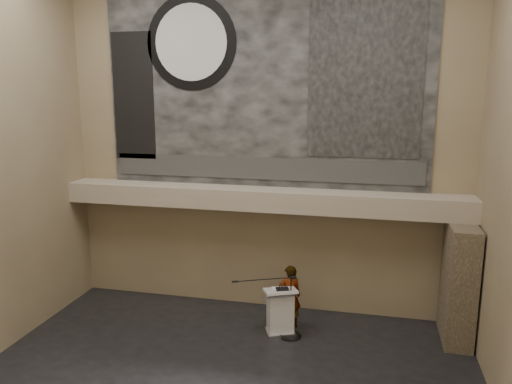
# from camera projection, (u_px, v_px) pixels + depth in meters

# --- Properties ---
(wall_back) EXTENTS (10.00, 0.02, 8.50)m
(wall_back) POSITION_uv_depth(u_px,v_px,m) (263.00, 144.00, 12.34)
(wall_back) COLOR #7D684F
(wall_back) RESTS_ON floor
(wall_front) EXTENTS (10.00, 0.02, 8.50)m
(wall_front) POSITION_uv_depth(u_px,v_px,m) (85.00, 235.00, 4.71)
(wall_front) COLOR #7D684F
(wall_front) RESTS_ON floor
(soffit) EXTENTS (10.00, 0.80, 0.50)m
(soffit) POSITION_uv_depth(u_px,v_px,m) (260.00, 199.00, 12.23)
(soffit) COLOR gray
(soffit) RESTS_ON wall_back
(sprinkler_left) EXTENTS (0.04, 0.04, 0.06)m
(sprinkler_left) POSITION_uv_depth(u_px,v_px,m) (197.00, 207.00, 12.59)
(sprinkler_left) COLOR #B2893D
(sprinkler_left) RESTS_ON soffit
(sprinkler_right) EXTENTS (0.04, 0.04, 0.06)m
(sprinkler_right) POSITION_uv_depth(u_px,v_px,m) (337.00, 215.00, 11.82)
(sprinkler_right) COLOR #B2893D
(sprinkler_right) RESTS_ON soffit
(banner) EXTENTS (8.00, 0.05, 5.00)m
(banner) POSITION_uv_depth(u_px,v_px,m) (263.00, 84.00, 12.02)
(banner) COLOR black
(banner) RESTS_ON wall_back
(banner_text_strip) EXTENTS (7.76, 0.02, 0.55)m
(banner_text_strip) POSITION_uv_depth(u_px,v_px,m) (263.00, 168.00, 12.40)
(banner_text_strip) COLOR #2C2C2C
(banner_text_strip) RESTS_ON banner
(banner_clock_rim) EXTENTS (2.30, 0.02, 2.30)m
(banner_clock_rim) POSITION_uv_depth(u_px,v_px,m) (191.00, 43.00, 12.17)
(banner_clock_rim) COLOR black
(banner_clock_rim) RESTS_ON banner
(banner_clock_face) EXTENTS (1.84, 0.02, 1.84)m
(banner_clock_face) POSITION_uv_depth(u_px,v_px,m) (191.00, 43.00, 12.15)
(banner_clock_face) COLOR silver
(banner_clock_face) RESTS_ON banner
(banner_building_print) EXTENTS (2.60, 0.02, 3.60)m
(banner_building_print) POSITION_uv_depth(u_px,v_px,m) (365.00, 80.00, 11.43)
(banner_building_print) COLOR black
(banner_building_print) RESTS_ON banner
(banner_brick_print) EXTENTS (1.10, 0.02, 3.20)m
(banner_brick_print) POSITION_uv_depth(u_px,v_px,m) (133.00, 96.00, 12.79)
(banner_brick_print) COLOR black
(banner_brick_print) RESTS_ON banner
(stone_pier) EXTENTS (0.60, 1.40, 2.70)m
(stone_pier) POSITION_uv_depth(u_px,v_px,m) (459.00, 283.00, 11.10)
(stone_pier) COLOR #423729
(stone_pier) RESTS_ON floor
(lectern) EXTENTS (0.88, 0.77, 1.14)m
(lectern) POSITION_uv_depth(u_px,v_px,m) (280.00, 312.00, 11.51)
(lectern) COLOR silver
(lectern) RESTS_ON floor
(binder) EXTENTS (0.34, 0.31, 0.04)m
(binder) POSITION_uv_depth(u_px,v_px,m) (282.00, 289.00, 11.36)
(binder) COLOR black
(binder) RESTS_ON lectern
(papers) EXTENTS (0.30, 0.34, 0.00)m
(papers) POSITION_uv_depth(u_px,v_px,m) (277.00, 289.00, 11.41)
(papers) COLOR silver
(papers) RESTS_ON lectern
(speaker_person) EXTENTS (0.66, 0.56, 1.54)m
(speaker_person) POSITION_uv_depth(u_px,v_px,m) (290.00, 296.00, 11.82)
(speaker_person) COLOR silver
(speaker_person) RESTS_ON floor
(mic_stand) EXTENTS (1.50, 0.82, 1.54)m
(mic_stand) POSITION_uv_depth(u_px,v_px,m) (288.00, 327.00, 11.44)
(mic_stand) COLOR black
(mic_stand) RESTS_ON floor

